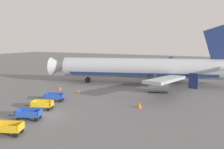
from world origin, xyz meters
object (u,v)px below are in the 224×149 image
Objects in this scene: baggage_cart_nearest at (8,128)px; traffic_cone_near_plane at (60,88)px; baggage_cart_fourth_in_row at (54,97)px; airplane at (147,69)px; baggage_cart_third_in_row at (42,105)px; traffic_cone_mid_apron at (139,105)px; traffic_cone_by_carts at (79,91)px; baggage_cart_second_in_row at (29,114)px.

traffic_cone_near_plane is at bearing 115.26° from baggage_cart_nearest.
baggage_cart_fourth_in_row is 5.40× the size of traffic_cone_near_plane.
airplane reaches higher than traffic_cone_near_plane.
traffic_cone_near_plane is at bearing 118.40° from baggage_cart_third_in_row.
traffic_cone_near_plane is 0.88× the size of traffic_cone_mid_apron.
baggage_cart_nearest is at bearing -69.96° from baggage_cart_fourth_in_row.
traffic_cone_mid_apron is 11.74m from traffic_cone_by_carts.
baggage_cart_third_in_row is at bearing -150.34° from traffic_cone_mid_apron.
baggage_cart_nearest is 11.59m from baggage_cart_fourth_in_row.
traffic_cone_by_carts reaches higher than traffic_cone_near_plane.
baggage_cart_third_in_row is 1.00× the size of baggage_cart_fourth_in_row.
baggage_cart_second_in_row reaches higher than traffic_cone_near_plane.
airplane is 28.58m from baggage_cart_nearest.
baggage_cart_third_in_row is at bearing -84.16° from traffic_cone_by_carts.
baggage_cart_nearest is 16.65m from traffic_cone_by_carts.
baggage_cart_second_in_row is at bearing -101.45° from airplane.
traffic_cone_near_plane is 0.98× the size of traffic_cone_by_carts.
airplane is 16.42m from traffic_cone_near_plane.
baggage_cart_nearest is at bearing -77.46° from traffic_cone_by_carts.
traffic_cone_near_plane is (-4.06, 6.13, -0.27)m from baggage_cart_fourth_in_row.
traffic_cone_by_carts is (0.36, 5.36, -0.27)m from baggage_cart_fourth_in_row.
airplane is at bearing 104.84° from traffic_cone_mid_apron.
baggage_cart_nearest is 15.12m from traffic_cone_mid_apron.
baggage_cart_second_in_row and baggage_cart_third_in_row have the same top height.
baggage_cart_fourth_in_row is at bearing -169.59° from traffic_cone_mid_apron.
traffic_cone_by_carts is (-7.26, -11.99, -2.72)m from airplane.
traffic_cone_by_carts is (-11.29, 3.22, -0.04)m from traffic_cone_mid_apron.
baggage_cart_nearest is 1.00× the size of baggage_cart_second_in_row.
traffic_cone_by_carts is at bearing 100.38° from baggage_cart_second_in_row.
baggage_cart_fourth_in_row is at bearing -93.82° from traffic_cone_by_carts.
airplane reaches higher than traffic_cone_by_carts.
baggage_cart_nearest is 7.61m from baggage_cart_third_in_row.
baggage_cart_second_in_row is 1.00× the size of baggage_cart_fourth_in_row.
baggage_cart_fourth_in_row is at bearing 110.32° from baggage_cart_second_in_row.
baggage_cart_fourth_in_row is (-7.62, -17.36, -2.45)m from airplane.
baggage_cart_second_in_row is 14.89m from traffic_cone_near_plane.
baggage_cart_third_in_row reaches higher than traffic_cone_near_plane.
traffic_cone_by_carts is at bearing 86.18° from baggage_cart_fourth_in_row.
baggage_cart_second_in_row reaches higher than traffic_cone_by_carts.
airplane is 14.28m from traffic_cone_by_carts.
airplane is at bearing 82.65° from baggage_cart_nearest.
baggage_cart_nearest reaches higher than traffic_cone_mid_apron.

